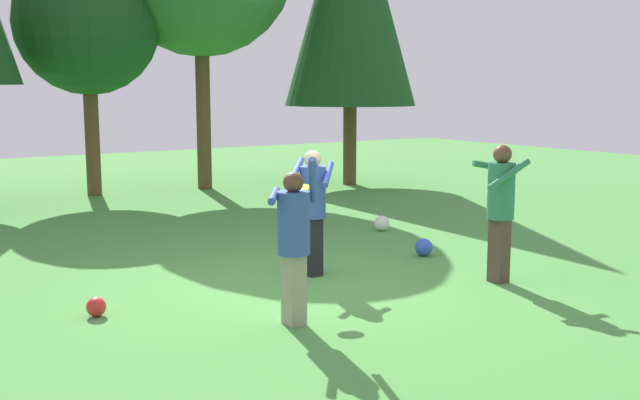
{
  "coord_description": "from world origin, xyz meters",
  "views": [
    {
      "loc": [
        -4.9,
        -7.81,
        2.47
      ],
      "look_at": [
        0.35,
        0.05,
        1.05
      ],
      "focal_mm": 42.37,
      "sensor_mm": 36.0,
      "label": 1
    }
  ],
  "objects_px": {
    "person_thrower": "(294,235)",
    "ball_blue": "(424,247)",
    "frisbee": "(300,188)",
    "person_catcher": "(313,202)",
    "ball_white": "(382,223)",
    "tree_center": "(87,24)",
    "ball_red": "(96,307)",
    "person_bystander": "(501,201)"
  },
  "relations": [
    {
      "from": "person_thrower",
      "to": "ball_blue",
      "type": "distance_m",
      "value": 3.79
    },
    {
      "from": "ball_blue",
      "to": "frisbee",
      "type": "bearing_deg",
      "value": -164.74
    },
    {
      "from": "person_catcher",
      "to": "ball_white",
      "type": "height_order",
      "value": "person_catcher"
    },
    {
      "from": "tree_center",
      "to": "person_catcher",
      "type": "bearing_deg",
      "value": -89.44
    },
    {
      "from": "ball_white",
      "to": "ball_red",
      "type": "bearing_deg",
      "value": -159.14
    },
    {
      "from": "person_bystander",
      "to": "frisbee",
      "type": "xyz_separation_m",
      "value": [
        -2.39,
        0.95,
        0.25
      ]
    },
    {
      "from": "person_thrower",
      "to": "tree_center",
      "type": "xyz_separation_m",
      "value": [
        1.21,
        10.69,
        2.9
      ]
    },
    {
      "from": "ball_white",
      "to": "person_thrower",
      "type": "bearing_deg",
      "value": -138.22
    },
    {
      "from": "person_bystander",
      "to": "ball_white",
      "type": "distance_m",
      "value": 3.77
    },
    {
      "from": "tree_center",
      "to": "ball_white",
      "type": "bearing_deg",
      "value": -68.6
    },
    {
      "from": "ball_red",
      "to": "frisbee",
      "type": "bearing_deg",
      "value": -10.8
    },
    {
      "from": "person_bystander",
      "to": "tree_center",
      "type": "xyz_separation_m",
      "value": [
        -1.87,
        10.66,
        2.82
      ]
    },
    {
      "from": "frisbee",
      "to": "tree_center",
      "type": "bearing_deg",
      "value": 86.95
    },
    {
      "from": "ball_white",
      "to": "ball_blue",
      "type": "xyz_separation_m",
      "value": [
        -0.71,
        -1.89,
        -0.0
      ]
    },
    {
      "from": "person_bystander",
      "to": "tree_center",
      "type": "height_order",
      "value": "tree_center"
    },
    {
      "from": "person_catcher",
      "to": "ball_red",
      "type": "xyz_separation_m",
      "value": [
        -2.95,
        -0.21,
        -0.88
      ]
    },
    {
      "from": "frisbee",
      "to": "ball_blue",
      "type": "distance_m",
      "value": 2.93
    },
    {
      "from": "person_thrower",
      "to": "person_catcher",
      "type": "height_order",
      "value": "person_thrower"
    },
    {
      "from": "person_bystander",
      "to": "ball_blue",
      "type": "relative_size",
      "value": 6.66
    },
    {
      "from": "ball_blue",
      "to": "ball_red",
      "type": "bearing_deg",
      "value": -176.97
    },
    {
      "from": "person_catcher",
      "to": "frisbee",
      "type": "xyz_separation_m",
      "value": [
        -0.61,
        -0.65,
        0.31
      ]
    },
    {
      "from": "person_catcher",
      "to": "ball_red",
      "type": "relative_size",
      "value": 7.74
    },
    {
      "from": "ball_red",
      "to": "tree_center",
      "type": "height_order",
      "value": "tree_center"
    },
    {
      "from": "ball_blue",
      "to": "tree_center",
      "type": "distance_m",
      "value": 9.97
    },
    {
      "from": "ball_red",
      "to": "ball_white",
      "type": "distance_m",
      "value": 6.04
    },
    {
      "from": "ball_red",
      "to": "ball_blue",
      "type": "height_order",
      "value": "ball_blue"
    },
    {
      "from": "person_bystander",
      "to": "ball_blue",
      "type": "height_order",
      "value": "person_bystander"
    },
    {
      "from": "frisbee",
      "to": "ball_white",
      "type": "bearing_deg",
      "value": 38.17
    },
    {
      "from": "person_thrower",
      "to": "ball_blue",
      "type": "xyz_separation_m",
      "value": [
        3.29,
        1.68,
        -0.83
      ]
    },
    {
      "from": "frisbee",
      "to": "tree_center",
      "type": "height_order",
      "value": "tree_center"
    },
    {
      "from": "ball_red",
      "to": "ball_white",
      "type": "relative_size",
      "value": 0.8
    },
    {
      "from": "person_thrower",
      "to": "ball_blue",
      "type": "relative_size",
      "value": 6.75
    },
    {
      "from": "frisbee",
      "to": "ball_blue",
      "type": "relative_size",
      "value": 1.29
    },
    {
      "from": "person_catcher",
      "to": "ball_blue",
      "type": "distance_m",
      "value": 2.16
    },
    {
      "from": "person_bystander",
      "to": "tree_center",
      "type": "distance_m",
      "value": 11.18
    },
    {
      "from": "ball_white",
      "to": "tree_center",
      "type": "distance_m",
      "value": 8.5
    },
    {
      "from": "tree_center",
      "to": "ball_blue",
      "type": "bearing_deg",
      "value": -77.02
    },
    {
      "from": "ball_white",
      "to": "person_catcher",
      "type": "bearing_deg",
      "value": -144.23
    },
    {
      "from": "person_catcher",
      "to": "person_bystander",
      "type": "height_order",
      "value": "person_bystander"
    },
    {
      "from": "tree_center",
      "to": "person_thrower",
      "type": "bearing_deg",
      "value": -96.48
    },
    {
      "from": "ball_white",
      "to": "frisbee",
      "type": "bearing_deg",
      "value": -141.83
    },
    {
      "from": "ball_red",
      "to": "ball_blue",
      "type": "relative_size",
      "value": 0.81
    }
  ]
}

